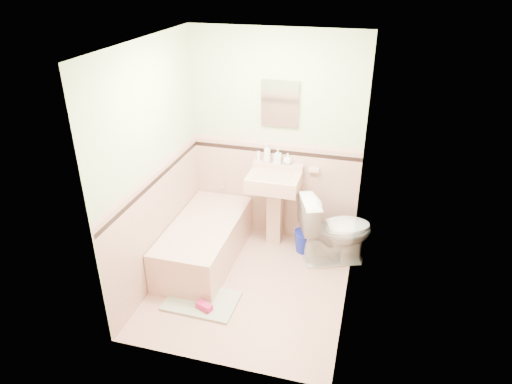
% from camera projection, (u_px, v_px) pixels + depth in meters
% --- Properties ---
extents(floor, '(2.20, 2.20, 0.00)m').
position_uv_depth(floor, '(250.00, 285.00, 4.91)').
color(floor, tan).
rests_on(floor, ground).
extents(ceiling, '(2.20, 2.20, 0.00)m').
position_uv_depth(ceiling, '(248.00, 43.00, 3.78)').
color(ceiling, white).
rests_on(ceiling, ground).
extents(wall_back, '(2.50, 0.00, 2.50)m').
position_uv_depth(wall_back, '(275.00, 140.00, 5.29)').
color(wall_back, beige).
rests_on(wall_back, ground).
extents(wall_front, '(2.50, 0.00, 2.50)m').
position_uv_depth(wall_front, '(208.00, 242.00, 3.40)').
color(wall_front, beige).
rests_on(wall_front, ground).
extents(wall_left, '(0.00, 2.50, 2.50)m').
position_uv_depth(wall_left, '(153.00, 169.00, 4.58)').
color(wall_left, beige).
rests_on(wall_left, ground).
extents(wall_right, '(0.00, 2.50, 2.50)m').
position_uv_depth(wall_right, '(356.00, 193.00, 4.11)').
color(wall_right, beige).
rests_on(wall_right, ground).
extents(wainscot_back, '(2.00, 0.00, 2.00)m').
position_uv_depth(wainscot_back, '(274.00, 191.00, 5.58)').
color(wainscot_back, '#D1A08C').
rests_on(wainscot_back, ground).
extents(wainscot_front, '(2.00, 0.00, 2.00)m').
position_uv_depth(wainscot_front, '(212.00, 309.00, 3.71)').
color(wainscot_front, '#D1A08C').
rests_on(wainscot_front, ground).
extents(wainscot_left, '(0.00, 2.20, 2.20)m').
position_uv_depth(wainscot_left, '(160.00, 225.00, 4.87)').
color(wainscot_left, '#D1A08C').
rests_on(wainscot_left, ground).
extents(wainscot_right, '(0.00, 2.20, 2.20)m').
position_uv_depth(wainscot_right, '(348.00, 253.00, 4.41)').
color(wainscot_right, '#D1A08C').
rests_on(wainscot_right, ground).
extents(accent_back, '(2.00, 0.00, 2.00)m').
position_uv_depth(accent_back, '(275.00, 151.00, 5.33)').
color(accent_back, black).
rests_on(accent_back, ground).
extents(accent_front, '(2.00, 0.00, 2.00)m').
position_uv_depth(accent_front, '(210.00, 255.00, 3.48)').
color(accent_front, black).
rests_on(accent_front, ground).
extents(accent_left, '(0.00, 2.20, 2.20)m').
position_uv_depth(accent_left, '(156.00, 181.00, 4.64)').
color(accent_left, black).
rests_on(accent_left, ground).
extents(accent_right, '(0.00, 2.20, 2.20)m').
position_uv_depth(accent_right, '(353.00, 205.00, 4.17)').
color(accent_right, black).
rests_on(accent_right, ground).
extents(cap_back, '(2.00, 0.00, 2.00)m').
position_uv_depth(cap_back, '(275.00, 143.00, 5.29)').
color(cap_back, '#CE9A8C').
rests_on(cap_back, ground).
extents(cap_front, '(2.00, 0.00, 2.00)m').
position_uv_depth(cap_front, '(209.00, 244.00, 3.43)').
color(cap_front, '#CE9A8C').
rests_on(cap_front, ground).
extents(cap_left, '(0.00, 2.20, 2.20)m').
position_uv_depth(cap_left, '(155.00, 172.00, 4.59)').
color(cap_left, '#CE9A8C').
rests_on(cap_left, ground).
extents(cap_right, '(0.00, 2.20, 2.20)m').
position_uv_depth(cap_right, '(354.00, 196.00, 4.13)').
color(cap_right, '#CE9A8C').
rests_on(cap_right, ground).
extents(bathtub, '(0.70, 1.50, 0.45)m').
position_uv_depth(bathtub, '(205.00, 243.00, 5.24)').
color(bathtub, tan).
rests_on(bathtub, floor).
extents(tub_faucet, '(0.04, 0.12, 0.04)m').
position_uv_depth(tub_faucet, '(224.00, 184.00, 5.68)').
color(tub_faucet, silver).
rests_on(tub_faucet, wall_back).
extents(sink, '(0.59, 0.49, 0.93)m').
position_uv_depth(sink, '(274.00, 210.00, 5.43)').
color(sink, tan).
rests_on(sink, floor).
extents(sink_faucet, '(0.02, 0.02, 0.10)m').
position_uv_depth(sink_faucet, '(277.00, 168.00, 5.33)').
color(sink_faucet, silver).
rests_on(sink_faucet, sink).
extents(medicine_cabinet, '(0.38, 0.04, 0.48)m').
position_uv_depth(medicine_cabinet, '(280.00, 103.00, 5.05)').
color(medicine_cabinet, white).
rests_on(medicine_cabinet, wall_back).
extents(soap_dish, '(0.12, 0.07, 0.04)m').
position_uv_depth(soap_dish, '(314.00, 170.00, 5.28)').
color(soap_dish, tan).
rests_on(soap_dish, wall_back).
extents(soap_bottle_left, '(0.11, 0.11, 0.23)m').
position_uv_depth(soap_bottle_left, '(267.00, 153.00, 5.32)').
color(soap_bottle_left, '#B2B2B2').
rests_on(soap_bottle_left, sink).
extents(soap_bottle_mid, '(0.08, 0.08, 0.18)m').
position_uv_depth(soap_bottle_mid, '(278.00, 156.00, 5.30)').
color(soap_bottle_mid, '#B2B2B2').
rests_on(soap_bottle_mid, sink).
extents(soap_bottle_right, '(0.11, 0.11, 0.13)m').
position_uv_depth(soap_bottle_right, '(287.00, 159.00, 5.29)').
color(soap_bottle_right, '#B2B2B2').
rests_on(soap_bottle_right, sink).
extents(tube, '(0.04, 0.04, 0.12)m').
position_uv_depth(tube, '(259.00, 156.00, 5.37)').
color(tube, white).
rests_on(tube, sink).
extents(toilet, '(0.92, 0.73, 0.82)m').
position_uv_depth(toilet, '(335.00, 230.00, 5.15)').
color(toilet, white).
rests_on(toilet, floor).
extents(bucket, '(0.27, 0.27, 0.26)m').
position_uv_depth(bucket, '(305.00, 241.00, 5.44)').
color(bucket, '#111E98').
rests_on(bucket, floor).
extents(bath_mat, '(0.73, 0.49, 0.03)m').
position_uv_depth(bath_mat, '(202.00, 301.00, 4.67)').
color(bath_mat, '#99A489').
rests_on(bath_mat, floor).
extents(shoe, '(0.18, 0.13, 0.07)m').
position_uv_depth(shoe, '(204.00, 306.00, 4.53)').
color(shoe, '#BF1E59').
rests_on(shoe, bath_mat).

